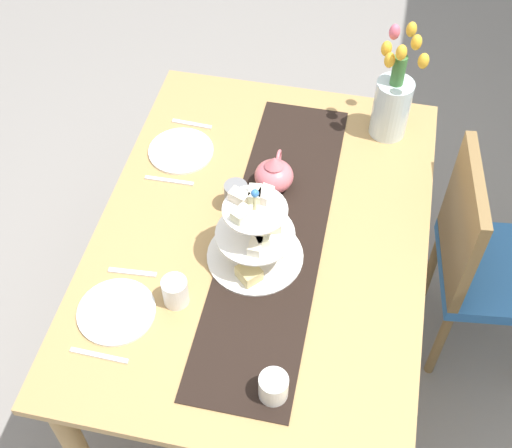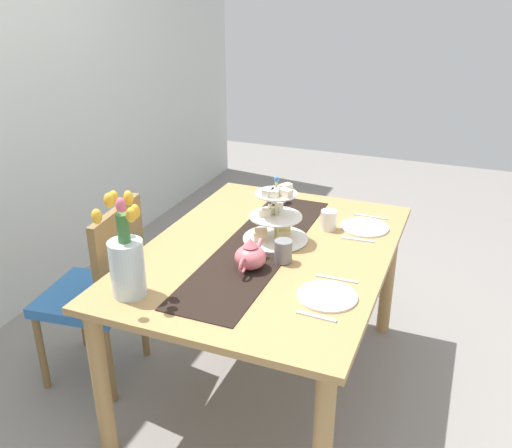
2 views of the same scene
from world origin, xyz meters
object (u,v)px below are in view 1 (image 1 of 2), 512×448
at_px(tiered_cake_stand, 256,238).
at_px(cream_jug, 273,387).
at_px(mug_white_text, 175,291).
at_px(dining_table, 262,251).
at_px(fork_left, 192,124).
at_px(tulip_vase, 393,100).
at_px(chair_left, 483,259).
at_px(dinner_plate_right, 116,312).
at_px(knife_left, 169,181).
at_px(knife_right, 99,355).
at_px(teapot, 274,175).
at_px(fork_right, 132,272).
at_px(dinner_plate_left, 181,151).
at_px(mug_grey, 236,196).

distance_m(tiered_cake_stand, cream_jug, 0.46).
bearing_deg(mug_white_text, dining_table, 147.84).
bearing_deg(fork_left, cream_jug, 26.84).
bearing_deg(tulip_vase, fork_left, -80.84).
height_order(chair_left, dinner_plate_right, chair_left).
xyz_separation_m(knife_left, knife_right, (0.68, 0.00, 0.00)).
distance_m(dining_table, teapot, 0.26).
height_order(cream_jug, fork_right, cream_jug).
relative_size(cream_jug, mug_white_text, 0.89).
relative_size(cream_jug, dinner_plate_left, 0.37).
xyz_separation_m(chair_left, dinner_plate_right, (0.61, -1.11, 0.24)).
height_order(chair_left, mug_white_text, chair_left).
bearing_deg(fork_left, dinner_plate_right, 0.00).
xyz_separation_m(knife_right, mug_grey, (-0.62, 0.25, 0.05)).
xyz_separation_m(dinner_plate_right, fork_right, (-0.14, 0.00, -0.00)).
bearing_deg(tiered_cake_stand, fork_left, -146.85).
xyz_separation_m(dining_table, dinner_plate_right, (0.38, -0.35, 0.11)).
bearing_deg(chair_left, dinner_plate_left, -93.52).
distance_m(cream_jug, mug_grey, 0.68).
relative_size(cream_jug, dinner_plate_right, 0.37).
height_order(tulip_vase, knife_left, tulip_vase).
height_order(cream_jug, mug_white_text, mug_white_text).
distance_m(chair_left, mug_white_text, 1.12).
height_order(teapot, knife_right, teapot).
xyz_separation_m(knife_left, mug_white_text, (0.46, 0.16, 0.04)).
bearing_deg(cream_jug, dinner_plate_right, -107.47).
height_order(fork_left, dinner_plate_right, dinner_plate_right).
height_order(cream_jug, dinner_plate_left, cream_jug).
xyz_separation_m(knife_right, mug_white_text, (-0.22, 0.16, 0.04)).
relative_size(dinner_plate_left, knife_left, 1.35).
xyz_separation_m(knife_left, dinner_plate_right, (0.54, 0.00, 0.00)).
distance_m(dining_table, mug_white_text, 0.39).
height_order(dining_table, knife_right, knife_right).
distance_m(dinner_plate_left, fork_left, 0.15).
relative_size(dinner_plate_right, mug_grey, 2.42).
bearing_deg(dinner_plate_right, dining_table, 137.42).
xyz_separation_m(teapot, fork_right, (0.44, -0.35, -0.06)).
bearing_deg(cream_jug, tulip_vase, 169.36).
bearing_deg(fork_right, mug_white_text, 66.97).
relative_size(teapot, dinner_plate_right, 1.04).
bearing_deg(knife_right, knife_left, 180.00).
distance_m(knife_left, knife_right, 0.68).
bearing_deg(chair_left, fork_right, -67.11).
height_order(dining_table, mug_white_text, mug_white_text).
distance_m(teapot, cream_jug, 0.75).
distance_m(chair_left, dinner_plate_left, 1.13).
relative_size(dinner_plate_right, knife_right, 1.35).
bearing_deg(fork_right, tulip_vase, 138.49).
bearing_deg(tiered_cake_stand, cream_jug, 17.86).
relative_size(tiered_cake_stand, knife_right, 1.79).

